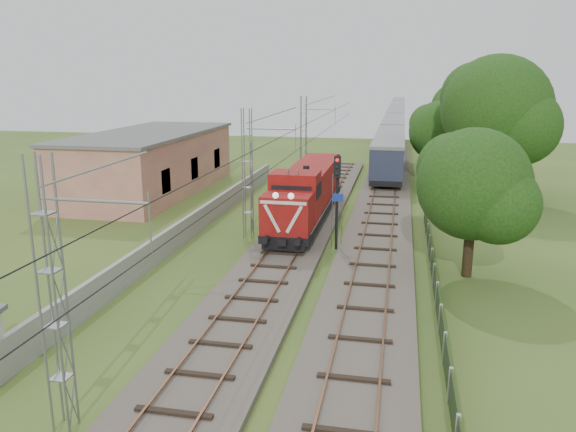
# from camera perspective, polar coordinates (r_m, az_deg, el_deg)

# --- Properties ---
(ground) EXTENTS (140.00, 140.00, 0.00)m
(ground) POSITION_cam_1_polar(r_m,az_deg,el_deg) (23.83, -4.70, -10.55)
(ground) COLOR #395520
(ground) RESTS_ON ground
(track_main) EXTENTS (4.20, 70.00, 0.45)m
(track_main) POSITION_cam_1_polar(r_m,az_deg,el_deg) (30.06, -1.03, -4.78)
(track_main) COLOR #6B6054
(track_main) RESTS_ON ground
(track_side) EXTENTS (4.20, 80.00, 0.45)m
(track_side) POSITION_cam_1_polar(r_m,az_deg,el_deg) (41.93, 9.52, 0.51)
(track_side) COLOR #6B6054
(track_side) RESTS_ON ground
(catenary) EXTENTS (3.31, 70.00, 8.00)m
(catenary) POSITION_cam_1_polar(r_m,az_deg,el_deg) (34.51, -4.06, 4.30)
(catenary) COLOR gray
(catenary) RESTS_ON ground
(boundary_wall) EXTENTS (0.25, 40.00, 1.50)m
(boundary_wall) POSITION_cam_1_polar(r_m,az_deg,el_deg) (36.30, -9.39, -0.69)
(boundary_wall) COLOR #9E9E99
(boundary_wall) RESTS_ON ground
(station_building) EXTENTS (8.40, 20.40, 5.22)m
(station_building) POSITION_cam_1_polar(r_m,az_deg,el_deg) (50.04, -13.79, 5.36)
(station_building) COLOR tan
(station_building) RESTS_ON ground
(fence) EXTENTS (0.12, 32.00, 1.20)m
(fence) POSITION_cam_1_polar(r_m,az_deg,el_deg) (25.60, 14.88, -7.74)
(fence) COLOR black
(fence) RESTS_ON ground
(locomotive) EXTENTS (2.87, 16.37, 4.16)m
(locomotive) POSITION_cam_1_polar(r_m,az_deg,el_deg) (38.42, 1.96, 2.48)
(locomotive) COLOR black
(locomotive) RESTS_ON ground
(coach_rake) EXTENTS (2.96, 110.51, 3.42)m
(coach_rake) POSITION_cam_1_polar(r_m,az_deg,el_deg) (103.28, 10.90, 9.77)
(coach_rake) COLOR black
(coach_rake) RESTS_ON ground
(signal_post) EXTENTS (0.62, 0.48, 5.58)m
(signal_post) POSITION_cam_1_polar(r_m,az_deg,el_deg) (32.07, 5.02, 3.13)
(signal_post) COLOR black
(signal_post) RESTS_ON ground
(tree_a) EXTENTS (5.80, 5.52, 7.51)m
(tree_a) POSITION_cam_1_polar(r_m,az_deg,el_deg) (28.87, 18.48, 2.94)
(tree_a) COLOR #342815
(tree_a) RESTS_ON ground
(tree_b) EXTENTS (8.90, 8.48, 11.54)m
(tree_b) POSITION_cam_1_polar(r_m,az_deg,el_deg) (47.47, 20.52, 9.98)
(tree_b) COLOR #342815
(tree_b) RESTS_ON ground
(tree_c) EXTENTS (5.91, 5.63, 7.66)m
(tree_c) POSITION_cam_1_polar(r_m,az_deg,el_deg) (54.23, 15.23, 8.22)
(tree_c) COLOR #342815
(tree_c) RESTS_ON ground
(tree_d) EXTENTS (7.41, 7.05, 9.60)m
(tree_d) POSITION_cam_1_polar(r_m,az_deg,el_deg) (58.12, 17.92, 9.60)
(tree_d) COLOR #342815
(tree_d) RESTS_ON ground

